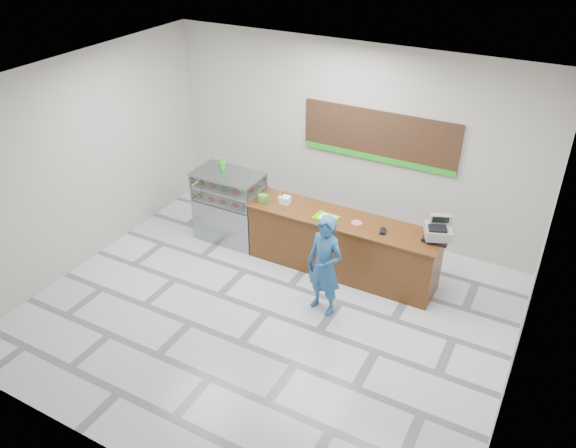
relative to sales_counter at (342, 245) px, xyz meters
The scene contains 16 objects.
floor 1.72m from the sales_counter, 109.54° to the right, with size 7.00×7.00×0.00m, color silver.
back_wall 1.98m from the sales_counter, 110.77° to the left, with size 7.00×7.00×0.00m, color #BCB6AC.
ceiling 3.41m from the sales_counter, 109.54° to the right, with size 7.00×7.00×0.00m, color silver.
sales_counter is the anchor object (origin of this frame).
display_case 2.23m from the sales_counter, behind, with size 1.22×0.72×1.33m.
menu_board 2.00m from the sales_counter, 90.00° to the left, with size 2.80×0.06×0.90m.
cash_register 1.64m from the sales_counter, ahead, with size 0.51×0.52×0.37m.
card_terminal 0.89m from the sales_counter, ahead, with size 0.09×0.17×0.04m, color black.
serving_tray 0.59m from the sales_counter, 157.29° to the right, with size 0.41×0.31×0.02m.
napkin_box 1.21m from the sales_counter, behind, with size 0.15×0.15×0.13m, color white.
straw_cup 1.29m from the sales_counter, behind, with size 0.08×0.08×0.12m, color silver.
promo_box 1.54m from the sales_counter, behind, with size 0.16×0.11×0.14m, color green.
donut_decal 0.57m from the sales_counter, ahead, with size 0.18×0.18×0.00m, color #E85A7E.
green_cup_left 2.71m from the sales_counter, behind, with size 0.08×0.08×0.12m, color green.
green_cup_right 2.55m from the sales_counter, behind, with size 0.09×0.09×0.14m, color green.
customer 1.11m from the sales_counter, 80.72° to the right, with size 0.60×0.39×1.64m, color #265B92.
Camera 1 is at (3.48, -5.74, 5.66)m, focal length 35.00 mm.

